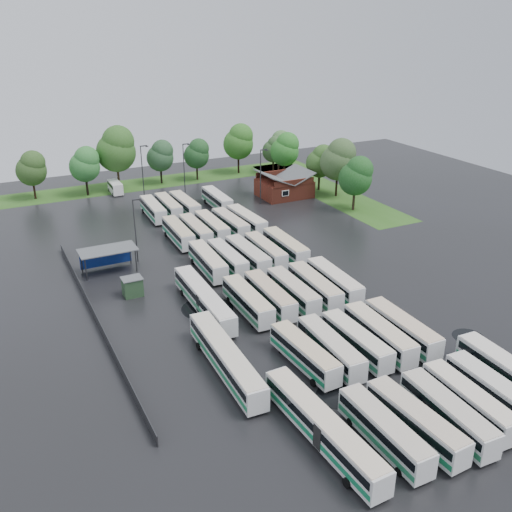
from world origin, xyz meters
name	(u,v)px	position (x,y,z in m)	size (l,w,h in m)	color
ground	(284,310)	(0.00, 0.00, 0.00)	(160.00, 160.00, 0.00)	black
brick_building	(284,187)	(24.00, 42.77, 1.87)	(10.07, 8.60, 5.39)	maroon
wash_shed	(107,252)	(-17.20, 22.02, 2.99)	(8.20, 4.20, 3.58)	#2D2D30
utility_hut	(132,287)	(-16.20, 12.60, 1.32)	(2.70, 2.20, 2.62)	#223D22
grass_strip_north	(150,183)	(2.00, 64.80, 0.01)	(80.00, 10.00, 0.01)	#2B5718
grass_strip_east	(325,190)	(34.00, 42.80, 0.01)	(10.00, 50.00, 0.01)	#2B5718
west_fence	(95,316)	(-22.20, 8.00, 0.60)	(0.10, 50.00, 1.20)	#2D2D30
bus_r0c0	(384,431)	(-4.48, -25.66, 1.64)	(2.30, 10.72, 2.98)	silver
bus_r0c1	(416,422)	(-1.24, -25.97, 1.67)	(2.82, 10.99, 3.03)	silver
bus_r0c2	(448,413)	(2.17, -26.34, 1.66)	(2.78, 10.97, 3.03)	silver
bus_r0c3	(469,401)	(5.17, -25.92, 1.63)	(2.68, 10.72, 2.96)	silver
bus_r0c4	(494,392)	(8.39, -25.96, 1.67)	(2.60, 10.94, 3.03)	silver
bus_r1c0	(304,354)	(-4.33, -12.09, 1.63)	(2.73, 10.71, 2.96)	silver
bus_r1c1	(330,348)	(-1.28, -12.42, 1.67)	(2.72, 10.97, 3.03)	silver
bus_r1c2	(356,341)	(2.09, -12.49, 1.64)	(2.34, 10.72, 2.98)	silver
bus_r1c3	(379,334)	(5.18, -12.54, 1.72)	(2.84, 11.30, 3.12)	silver
bus_r1c4	(402,328)	(8.29, -12.74, 1.72)	(2.56, 11.27, 3.13)	silver
bus_r2c0	(248,301)	(-4.54, 1.32, 1.68)	(2.53, 11.02, 3.06)	silver
bus_r2c1	(270,295)	(-1.36, 1.42, 1.69)	(2.62, 11.07, 3.07)	silver
bus_r2c2	(293,291)	(1.96, 1.24, 1.66)	(2.51, 10.87, 3.01)	silver
bus_r2c3	(315,286)	(5.17, 1.06, 1.71)	(2.92, 11.27, 3.11)	silver
bus_r2c4	(334,281)	(8.34, 1.17, 1.72)	(2.92, 11.36, 3.13)	silver
bus_r3c0	(208,261)	(-4.32, 15.12, 1.70)	(2.85, 11.19, 3.09)	silver
bus_r3c1	(227,258)	(-1.25, 14.97, 1.63)	(2.37, 10.68, 2.97)	silver
bus_r3c2	(247,255)	(1.84, 14.54, 1.72)	(2.45, 11.22, 3.12)	silver
bus_r3c3	(265,251)	(5.09, 14.99, 1.64)	(2.51, 10.76, 2.98)	silver
bus_r3c4	(285,246)	(8.56, 14.93, 1.72)	(2.65, 11.30, 3.13)	silver
bus_r4c0	(178,233)	(-4.22, 28.17, 1.67)	(2.64, 10.97, 3.04)	silver
bus_r4c1	(195,230)	(-1.17, 28.17, 1.64)	(2.43, 10.76, 2.99)	silver
bus_r4c2	(212,226)	(1.95, 28.57, 1.67)	(2.47, 10.91, 3.03)	silver
bus_r4c3	(230,223)	(5.35, 28.47, 1.66)	(2.46, 10.85, 3.01)	silver
bus_r4c4	(246,220)	(8.39, 28.47, 1.72)	(2.74, 11.29, 3.12)	silver
bus_r5c0	(153,209)	(-4.20, 41.85, 1.65)	(2.68, 10.83, 2.99)	silver
bus_r5c1	(169,206)	(-1.10, 42.33, 1.63)	(2.51, 10.72, 2.97)	silver
bus_r5c2	(185,205)	(1.90, 41.72, 1.69)	(2.45, 11.06, 3.07)	silver
bus_r5c4	(217,200)	(8.58, 41.92, 1.69)	(2.71, 11.13, 3.08)	silver
artic_bus_west_a	(323,428)	(-9.06, -22.95, 1.67)	(2.86, 16.26, 3.00)	silver
artic_bus_west_b	(204,299)	(-9.28, 4.25, 1.68)	(2.61, 16.40, 3.04)	silver
artic_bus_west_c	(226,358)	(-12.21, -9.22, 1.71)	(2.95, 16.67, 3.08)	silver
minibus	(115,187)	(-6.64, 60.54, 1.37)	(2.23, 5.70, 2.47)	white
tree_north_0	(32,168)	(-22.09, 63.98, 6.41)	(6.01, 6.01, 9.96)	black
tree_north_1	(85,164)	(-11.99, 61.69, 6.62)	(6.22, 6.22, 10.29)	black
tree_north_2	(117,149)	(-4.97, 63.11, 8.79)	(8.25, 8.25, 13.66)	#3B2A19
tree_north_3	(161,155)	(4.56, 63.46, 6.25)	(5.87, 5.87, 9.72)	black
tree_north_4	(197,153)	(12.76, 62.64, 6.05)	(5.68, 5.68, 9.41)	black
tree_north_5	(239,141)	(23.69, 63.84, 7.50)	(7.03, 7.03, 11.65)	black
tree_north_6	(279,145)	(33.40, 61.98, 6.16)	(5.78, 5.78, 9.58)	#312316
tree_east_0	(357,176)	(31.79, 28.97, 6.76)	(6.35, 6.35, 10.52)	black
tree_east_1	(339,159)	(33.89, 38.00, 7.74)	(7.26, 7.26, 12.02)	black
tree_east_2	(321,161)	(33.12, 43.39, 6.29)	(5.91, 5.91, 9.78)	#312518
tree_east_3	(286,149)	(30.79, 54.49, 6.85)	(6.42, 6.42, 10.64)	black
tree_east_4	(274,149)	(31.22, 60.54, 5.60)	(5.28, 5.26, 8.72)	black
lamp_post_ne	(261,173)	(17.45, 40.45, 6.32)	(1.68, 0.33, 10.88)	#2D2D30
lamp_post_nw	(136,226)	(-12.34, 23.37, 5.76)	(1.53, 0.30, 9.92)	#2D2D30
lamp_post_back_w	(143,168)	(-2.15, 54.29, 6.30)	(1.67, 0.33, 10.85)	#2D2D30
lamp_post_back_e	(184,164)	(6.80, 54.66, 5.98)	(1.59, 0.31, 10.30)	#2D2D30
puddle_0	(338,396)	(-3.97, -17.99, 0.00)	(4.39, 4.39, 0.01)	black
puddle_1	(465,404)	(6.36, -24.66, 0.00)	(3.90, 3.90, 0.01)	black
puddle_2	(207,308)	(-8.68, 4.71, 0.00)	(6.71, 6.71, 0.01)	black
puddle_3	(331,304)	(6.18, -1.52, 0.00)	(3.80, 3.80, 0.01)	black
puddle_4	(468,337)	(16.10, -15.51, 0.00)	(3.73, 3.73, 0.01)	black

